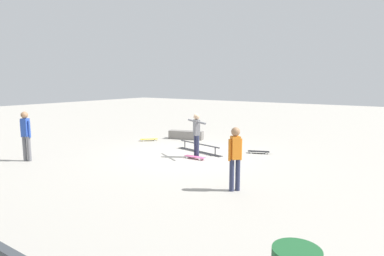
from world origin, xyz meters
TOP-DOWN VIEW (x-y plane):
  - ground_plane at (0.00, 0.00)m, footprint 60.00×60.00m
  - grind_rail at (-0.06, -0.67)m, footprint 2.26×0.73m
  - skate_ledge at (2.02, -2.70)m, footprint 1.68×0.86m
  - skater_main at (-0.46, 0.13)m, footprint 1.15×0.69m
  - skateboard_main at (-0.56, 0.38)m, footprint 0.80×0.26m
  - bystander_orange_shirt at (-3.25, 2.60)m, footprint 0.29×0.32m
  - bystander_blue_shirt at (4.04, 3.88)m, footprint 0.39×0.27m
  - loose_skateboard_yellow at (3.15, -1.34)m, footprint 0.72×0.70m
  - loose_skateboard_black at (-2.06, -1.73)m, footprint 0.82×0.48m

SIDE VIEW (x-z plane):
  - ground_plane at x=0.00m, z-range 0.00..0.00m
  - skateboard_main at x=-0.56m, z-range 0.03..0.12m
  - loose_skateboard_yellow at x=3.15m, z-range 0.03..0.12m
  - loose_skateboard_black at x=-2.06m, z-range 0.03..0.12m
  - grind_rail at x=-0.06m, z-range -0.02..0.32m
  - skate_ledge at x=2.02m, z-range 0.00..0.39m
  - bystander_orange_shirt at x=-3.25m, z-range 0.10..1.72m
  - skater_main at x=-0.46m, z-range 0.13..1.71m
  - bystander_blue_shirt at x=4.04m, z-range 0.11..1.82m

